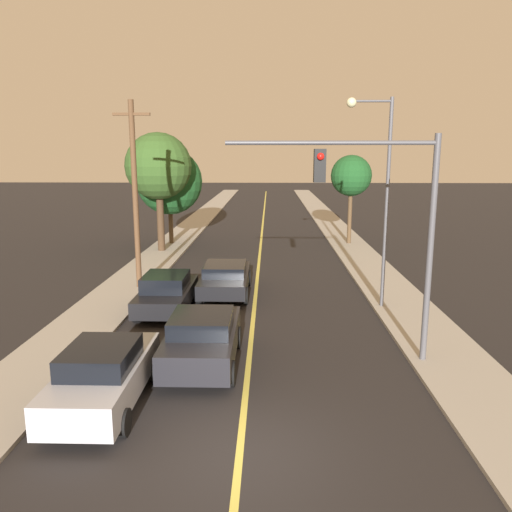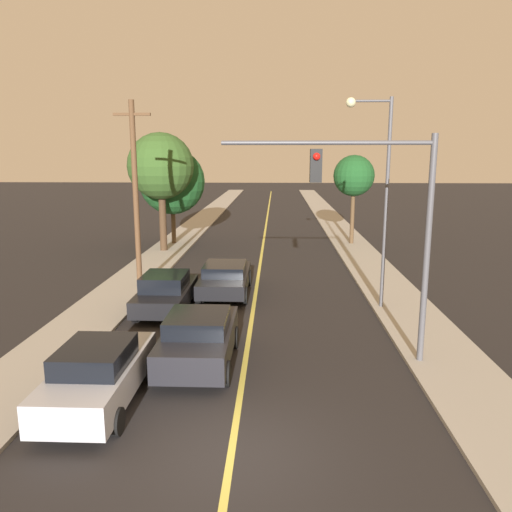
# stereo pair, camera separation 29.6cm
# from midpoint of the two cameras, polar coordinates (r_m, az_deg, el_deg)

# --- Properties ---
(ground_plane) EXTENTS (200.00, 200.00, 0.00)m
(ground_plane) POSITION_cam_midpoint_polar(r_m,az_deg,el_deg) (10.88, -2.77, -21.90)
(ground_plane) COLOR black
(road_surface) EXTENTS (9.39, 80.00, 0.01)m
(road_surface) POSITION_cam_midpoint_polar(r_m,az_deg,el_deg) (45.46, 0.62, 3.95)
(road_surface) COLOR black
(road_surface) RESTS_ON ground
(sidewalk_left) EXTENTS (2.50, 80.00, 0.12)m
(sidewalk_left) POSITION_cam_midpoint_polar(r_m,az_deg,el_deg) (45.93, -6.83, 4.02)
(sidewalk_left) COLOR #9E998E
(sidewalk_left) RESTS_ON ground
(sidewalk_right) EXTENTS (2.50, 80.00, 0.12)m
(sidewalk_right) POSITION_cam_midpoint_polar(r_m,az_deg,el_deg) (45.74, 8.10, 3.95)
(sidewalk_right) COLOR #9E998E
(sidewalk_right) RESTS_ON ground
(car_near_lane_front) EXTENTS (2.04, 4.27, 1.58)m
(car_near_lane_front) POSITION_cam_midpoint_polar(r_m,az_deg,el_deg) (14.57, -6.71, -9.32)
(car_near_lane_front) COLOR black
(car_near_lane_front) RESTS_ON ground
(car_near_lane_second) EXTENTS (2.09, 4.80, 1.40)m
(car_near_lane_second) POSITION_cam_midpoint_polar(r_m,az_deg,el_deg) (21.69, -3.91, -2.47)
(car_near_lane_second) COLOR black
(car_near_lane_second) RESTS_ON ground
(car_outer_lane_front) EXTENTS (1.88, 4.33, 1.58)m
(car_outer_lane_front) POSITION_cam_midpoint_polar(r_m,az_deg,el_deg) (12.89, -17.66, -12.81)
(car_outer_lane_front) COLOR #A5A8B2
(car_outer_lane_front) RESTS_ON ground
(car_outer_lane_second) EXTENTS (1.96, 4.32, 1.51)m
(car_outer_lane_second) POSITION_cam_midpoint_polar(r_m,az_deg,el_deg) (19.68, -10.59, -4.11)
(car_outer_lane_second) COLOR black
(car_outer_lane_second) RESTS_ON ground
(traffic_signal_mast) EXTENTS (5.81, 0.42, 6.43)m
(traffic_signal_mast) POSITION_cam_midpoint_polar(r_m,az_deg,el_deg) (14.23, 13.80, 5.32)
(traffic_signal_mast) COLOR #47474C
(traffic_signal_mast) RESTS_ON ground
(streetlamp_right) EXTENTS (1.72, 0.36, 7.94)m
(streetlamp_right) POSITION_cam_midpoint_polar(r_m,az_deg,el_deg) (19.52, 13.38, 8.67)
(streetlamp_right) COLOR #47474C
(streetlamp_right) RESTS_ON ground
(utility_pole_left) EXTENTS (1.60, 0.24, 8.15)m
(utility_pole_left) POSITION_cam_midpoint_polar(r_m,az_deg,el_deg) (22.60, -14.03, 7.04)
(utility_pole_left) COLOR #513823
(utility_pole_left) RESTS_ON ground
(tree_left_near) EXTENTS (4.35, 4.35, 6.30)m
(tree_left_near) POSITION_cam_midpoint_polar(r_m,az_deg,el_deg) (33.78, -10.11, 8.37)
(tree_left_near) COLOR #4C3823
(tree_left_near) RESTS_ON ground
(tree_left_far) EXTENTS (4.02, 4.02, 7.20)m
(tree_left_far) POSITION_cam_midpoint_polar(r_m,az_deg,el_deg) (31.22, -11.35, 9.98)
(tree_left_far) COLOR #3D2B1C
(tree_left_far) RESTS_ON ground
(tree_right_near) EXTENTS (2.69, 2.69, 5.86)m
(tree_right_near) POSITION_cam_midpoint_polar(r_m,az_deg,el_deg) (33.82, 10.58, 8.96)
(tree_right_near) COLOR #4C3823
(tree_right_near) RESTS_ON ground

